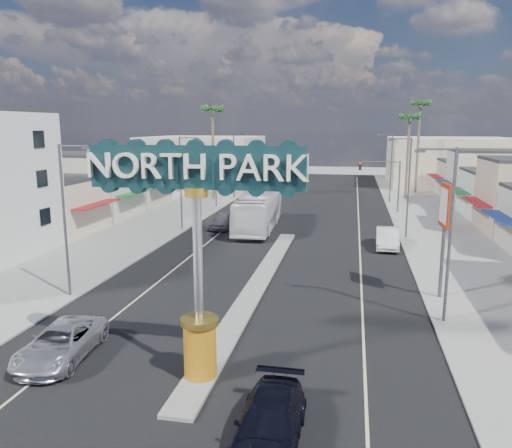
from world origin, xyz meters
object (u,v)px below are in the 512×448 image
at_px(palm_left_far, 212,114).
at_px(suv_right, 269,424).
at_px(traffic_signal_left, 230,173).
at_px(palm_right_far, 420,109).
at_px(streetlight_l_mid, 182,178).
at_px(streetlight_r_far, 390,164).
at_px(streetlight_l_near, 67,213).
at_px(streetlight_r_near, 447,227).
at_px(palm_right_mid, 410,121).
at_px(car_parked_left, 224,221).
at_px(traffic_signal_right, 383,176).
at_px(bank_pylon_sign, 445,212).
at_px(city_bus, 259,210).
at_px(car_parked_right, 387,238).
at_px(streetlight_r_mid, 407,183).
at_px(suv_left, 61,343).
at_px(gateway_sign, 197,235).
at_px(streetlight_l_far, 235,162).

height_order(palm_left_far, suv_right, palm_left_far).
distance_m(traffic_signal_left, palm_right_far, 31.22).
bearing_deg(streetlight_l_mid, streetlight_r_far, 46.52).
distance_m(traffic_signal_left, streetlight_l_near, 34.03).
bearing_deg(streetlight_r_near, palm_right_mid, 86.81).
xyz_separation_m(streetlight_l_near, car_parked_left, (3.73, 21.24, -4.28)).
height_order(traffic_signal_right, bank_pylon_sign, bank_pylon_sign).
bearing_deg(bank_pylon_sign, palm_right_far, 81.76).
bearing_deg(city_bus, bank_pylon_sign, -53.81).
bearing_deg(car_parked_right, palm_right_mid, 83.52).
relative_size(traffic_signal_left, bank_pylon_sign, 0.90).
bearing_deg(palm_left_far, streetlight_r_near, -59.64).
xyz_separation_m(palm_left_far, palm_right_far, (28.00, 12.00, 0.89)).
distance_m(traffic_signal_right, bank_pylon_sign, 30.23).
height_order(streetlight_l_near, car_parked_left, streetlight_l_near).
bearing_deg(traffic_signal_left, suv_right, -74.58).
relative_size(palm_left_far, palm_right_mid, 1.08).
xyz_separation_m(streetlight_r_mid, palm_right_mid, (2.57, 26.00, 5.54)).
height_order(streetlight_l_mid, car_parked_left, streetlight_l_mid).
bearing_deg(suv_right, car_parked_right, 79.24).
distance_m(suv_left, bank_pylon_sign, 21.26).
height_order(palm_left_far, bank_pylon_sign, palm_left_far).
height_order(streetlight_r_far, palm_right_mid, palm_right_mid).
bearing_deg(car_parked_right, suv_right, -99.14).
height_order(car_parked_left, bank_pylon_sign, bank_pylon_sign).
height_order(streetlight_r_mid, palm_left_far, palm_left_far).
distance_m(streetlight_r_far, car_parked_left, 27.26).
distance_m(streetlight_l_mid, car_parked_right, 19.98).
xyz_separation_m(streetlight_l_near, palm_left_far, (-2.57, 40.00, 6.43)).
xyz_separation_m(gateway_sign, streetlight_l_near, (-10.43, 8.02, -0.86)).
bearing_deg(palm_right_far, bank_pylon_sign, -94.78).
bearing_deg(suv_left, palm_right_mid, 65.19).
height_order(traffic_signal_right, palm_right_far, palm_right_far).
distance_m(traffic_signal_left, palm_right_mid, 26.01).
relative_size(car_parked_left, bank_pylon_sign, 0.69).
height_order(palm_right_mid, city_bus, palm_right_mid).
distance_m(traffic_signal_left, car_parked_left, 13.46).
xyz_separation_m(streetlight_l_far, streetlight_r_near, (20.87, -42.00, 0.00)).
height_order(traffic_signal_left, suv_left, traffic_signal_left).
relative_size(gateway_sign, palm_right_mid, 0.76).
relative_size(streetlight_r_mid, palm_left_far, 0.69).
height_order(gateway_sign, streetlight_l_mid, gateway_sign).
bearing_deg(palm_left_far, traffic_signal_left, -57.57).
distance_m(palm_left_far, bank_pylon_sign, 43.85).
height_order(streetlight_r_far, palm_left_far, palm_left_far).
distance_m(traffic_signal_left, streetlight_l_mid, 14.07).
xyz_separation_m(streetlight_l_far, car_parked_right, (19.14, -25.89, -4.23)).
distance_m(traffic_signal_right, car_parked_right, 18.21).
bearing_deg(streetlight_r_far, streetlight_r_mid, -90.00).
distance_m(streetlight_r_far, car_parked_right, 26.29).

